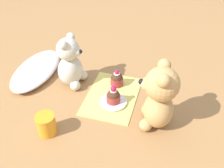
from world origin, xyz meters
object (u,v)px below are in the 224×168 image
cupcake_near_cream_bear (116,79)px  cupcake_near_tan_bear (113,96)px  saucer_plate (113,102)px  juice_glass (46,124)px  teddy_bear_tan (159,97)px  teddy_bear_cream (70,63)px

cupcake_near_cream_bear → cupcake_near_tan_bear: bearing=-169.6°
saucer_plate → juice_glass: (-0.18, 0.16, 0.03)m
teddy_bear_tan → cupcake_near_tan_bear: teddy_bear_tan is taller
teddy_bear_cream → juice_glass: 0.25m
teddy_bear_cream → juice_glass: bearing=-172.2°
teddy_bear_cream → juice_glass: size_ratio=2.84×
cupcake_near_cream_bear → juice_glass: 0.31m
saucer_plate → cupcake_near_tan_bear: bearing=0.0°
cupcake_near_tan_bear → saucer_plate: bearing=0.0°
saucer_plate → teddy_bear_cream: bearing=68.7°
teddy_bear_cream → cupcake_near_cream_bear: bearing=-76.7°
juice_glass → teddy_bear_cream: bearing=4.9°
teddy_bear_tan → juice_glass: (-0.13, 0.31, -0.07)m
teddy_bear_cream → cupcake_near_cream_bear: (0.03, -0.16, -0.06)m
cupcake_near_cream_bear → juice_glass: (-0.28, 0.14, 0.00)m
cupcake_near_tan_bear → teddy_bear_tan: bearing=-108.1°
saucer_plate → cupcake_near_tan_bear: (0.00, 0.00, 0.03)m
cupcake_near_cream_bear → saucer_plate: 0.10m
saucer_plate → cupcake_near_tan_bear: cupcake_near_tan_bear is taller
cupcake_near_cream_bear → teddy_bear_tan: bearing=-131.2°
teddy_bear_cream → juice_glass: teddy_bear_cream is taller
teddy_bear_cream → teddy_bear_tan: 0.35m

